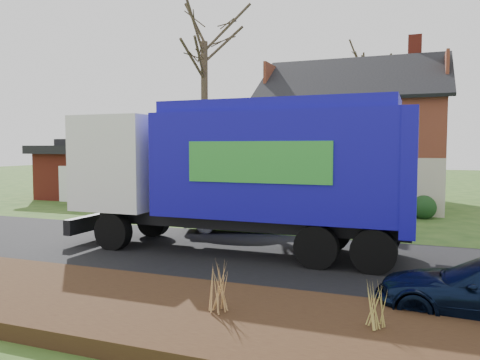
% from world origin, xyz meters
% --- Properties ---
extents(ground, '(120.00, 120.00, 0.00)m').
position_xyz_m(ground, '(0.00, 0.00, 0.00)').
color(ground, '#254617').
rests_on(ground, ground).
extents(road, '(80.00, 7.00, 0.02)m').
position_xyz_m(road, '(0.00, 0.00, 0.01)').
color(road, black).
rests_on(road, ground).
extents(mulch_verge, '(80.00, 3.50, 0.30)m').
position_xyz_m(mulch_verge, '(0.00, -5.30, 0.15)').
color(mulch_verge, black).
rests_on(mulch_verge, ground).
extents(main_house, '(12.95, 8.95, 9.26)m').
position_xyz_m(main_house, '(1.49, 13.91, 4.03)').
color(main_house, beige).
rests_on(main_house, ground).
extents(ranch_house, '(9.80, 8.20, 3.70)m').
position_xyz_m(ranch_house, '(-12.00, 13.00, 1.81)').
color(ranch_house, maroon).
rests_on(ranch_house, ground).
extents(garbage_truck, '(10.58, 2.89, 4.53)m').
position_xyz_m(garbage_truck, '(0.35, 0.54, 2.61)').
color(garbage_truck, black).
rests_on(garbage_truck, ground).
extents(silver_sedan, '(4.75, 3.02, 1.48)m').
position_xyz_m(silver_sedan, '(-0.92, 3.87, 0.74)').
color(silver_sedan, '#A5A9AD').
rests_on(silver_sedan, ground).
extents(tree_front_west, '(4.07, 4.07, 12.09)m').
position_xyz_m(tree_front_west, '(-5.28, 9.85, 9.96)').
color(tree_front_west, '#433628').
rests_on(tree_front_west, ground).
extents(tree_back, '(3.42, 3.42, 10.83)m').
position_xyz_m(tree_back, '(1.87, 20.51, 9.02)').
color(tree_back, '#3D3224').
rests_on(tree_back, ground).
extents(grass_clump_mid, '(0.35, 0.28, 0.97)m').
position_xyz_m(grass_clump_mid, '(2.10, -5.27, 0.78)').
color(grass_clump_mid, tan).
rests_on(grass_clump_mid, mulch_verge).
extents(grass_clump_east, '(0.31, 0.25, 0.77)m').
position_xyz_m(grass_clump_east, '(4.73, -5.08, 0.68)').
color(grass_clump_east, tan).
rests_on(grass_clump_east, mulch_verge).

